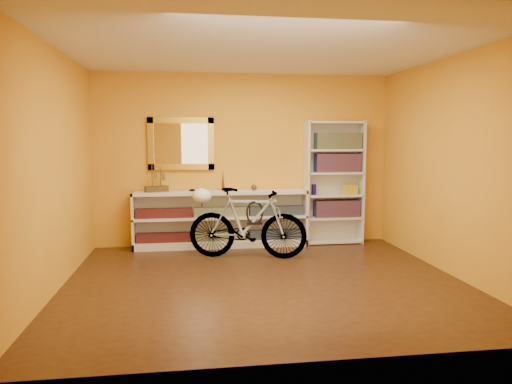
{
  "coord_description": "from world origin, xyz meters",
  "views": [
    {
      "loc": [
        -0.83,
        -5.2,
        1.62
      ],
      "look_at": [
        0.0,
        0.7,
        0.95
      ],
      "focal_mm": 33.21,
      "sensor_mm": 36.0,
      "label": 1
    }
  ],
  "objects": [
    {
      "name": "travel_mug",
      "position": [
        1.06,
        1.82,
        0.85
      ],
      "size": [
        0.07,
        0.07,
        0.17
      ],
      "primitive_type": "cylinder",
      "color": "#19169B",
      "rests_on": "bookcase"
    },
    {
      "name": "red_tin",
      "position": [
        1.18,
        1.87,
        1.56
      ],
      "size": [
        0.15,
        0.15,
        0.19
      ],
      "primitive_type": "cube",
      "rotation": [
        0.0,
        0.0,
        0.03
      ],
      "color": "maroon",
      "rests_on": "bookcase"
    },
    {
      "name": "bookcase",
      "position": [
        1.38,
        1.84,
        0.95
      ],
      "size": [
        0.9,
        0.3,
        1.9
      ],
      "primitive_type": null,
      "color": "silver",
      "rests_on": "floor"
    },
    {
      "name": "bronze_ornament",
      "position": [
        -0.34,
        1.81,
        1.01
      ],
      "size": [
        0.06,
        0.06,
        0.32
      ],
      "primitive_type": "cone",
      "color": "brown",
      "rests_on": "console_unit"
    },
    {
      "name": "back_wall",
      "position": [
        0.0,
        2.0,
        1.3
      ],
      "size": [
        4.5,
        0.01,
        2.6
      ],
      "primitive_type": "cube",
      "color": "orange",
      "rests_on": "ground"
    },
    {
      "name": "cd_row_lower",
      "position": [
        -0.37,
        1.79,
        0.17
      ],
      "size": [
        2.5,
        0.13,
        0.14
      ],
      "primitive_type": "cube",
      "color": "black",
      "rests_on": "console_unit"
    },
    {
      "name": "wall_socket",
      "position": [
        0.9,
        1.99,
        0.25
      ],
      "size": [
        0.09,
        0.02,
        0.09
      ],
      "primitive_type": "cube",
      "color": "silver",
      "rests_on": "back_wall"
    },
    {
      "name": "ceiling",
      "position": [
        0.0,
        0.0,
        2.6
      ],
      "size": [
        4.5,
        4.0,
        0.01
      ],
      "primitive_type": "cube",
      "color": "silver",
      "rests_on": "ground"
    },
    {
      "name": "floor",
      "position": [
        0.0,
        0.0,
        -0.01
      ],
      "size": [
        4.5,
        4.0,
        0.01
      ],
      "primitive_type": "cube",
      "color": "#311B0D",
      "rests_on": "ground"
    },
    {
      "name": "book_row_a",
      "position": [
        1.43,
        1.84,
        0.55
      ],
      "size": [
        0.7,
        0.22,
        0.26
      ],
      "primitive_type": "cube",
      "color": "maroon",
      "rests_on": "bookcase"
    },
    {
      "name": "helmet",
      "position": [
        -0.67,
        1.23,
        0.85
      ],
      "size": [
        0.27,
        0.26,
        0.21
      ],
      "primitive_type": "ellipsoid",
      "color": "white",
      "rests_on": "bicycle"
    },
    {
      "name": "model_ship",
      "position": [
        -1.31,
        1.81,
        1.05
      ],
      "size": [
        0.36,
        0.22,
        0.4
      ],
      "primitive_type": null,
      "rotation": [
        0.0,
        0.0,
        0.31
      ],
      "color": "#3E2911",
      "rests_on": "console_unit"
    },
    {
      "name": "left_wall",
      "position": [
        -2.25,
        0.0,
        1.3
      ],
      "size": [
        0.01,
        4.0,
        2.6
      ],
      "primitive_type": "cube",
      "color": "orange",
      "rests_on": "ground"
    },
    {
      "name": "right_wall",
      "position": [
        2.25,
        0.0,
        1.3
      ],
      "size": [
        0.01,
        4.0,
        2.6
      ],
      "primitive_type": "cube",
      "color": "orange",
      "rests_on": "ground"
    },
    {
      "name": "bicycle",
      "position": [
        -0.06,
        1.08,
        0.48
      ],
      "size": [
        0.8,
        1.7,
        0.97
      ],
      "primitive_type": "imported",
      "rotation": [
        0.0,
        0.0,
        1.33
      ],
      "color": "silver",
      "rests_on": "floor"
    },
    {
      "name": "cd_row_upper",
      "position": [
        -0.37,
        1.79,
        0.54
      ],
      "size": [
        2.5,
        0.13,
        0.14
      ],
      "primitive_type": "cube",
      "color": "navy",
      "rests_on": "console_unit"
    },
    {
      "name": "toy_car",
      "position": [
        -0.79,
        1.81,
        0.85
      ],
      "size": [
        0.0,
        0.0,
        0.0
      ],
      "primitive_type": "imported",
      "rotation": [
        0.0,
        0.0,
        1.34
      ],
      "color": "black",
      "rests_on": "console_unit"
    },
    {
      "name": "yellow_bag",
      "position": [
        1.63,
        1.8,
        0.84
      ],
      "size": [
        0.22,
        0.17,
        0.15
      ],
      "primitive_type": "cube",
      "rotation": [
        0.0,
        0.0,
        0.22
      ],
      "color": "gold",
      "rests_on": "bookcase"
    },
    {
      "name": "book_row_c",
      "position": [
        1.43,
        1.84,
        1.59
      ],
      "size": [
        0.7,
        0.22,
        0.25
      ],
      "primitive_type": "cube",
      "color": "#1A555D",
      "rests_on": "bookcase"
    },
    {
      "name": "console_unit",
      "position": [
        -0.37,
        1.81,
        0.42
      ],
      "size": [
        2.6,
        0.35,
        0.85
      ],
      "primitive_type": null,
      "color": "silver",
      "rests_on": "floor"
    },
    {
      "name": "gilt_mirror",
      "position": [
        -0.95,
        1.97,
        1.55
      ],
      "size": [
        0.98,
        0.06,
        0.78
      ],
      "primitive_type": "cube",
      "color": "olive",
      "rests_on": "back_wall"
    },
    {
      "name": "book_row_b",
      "position": [
        1.43,
        1.84,
        1.25
      ],
      "size": [
        0.7,
        0.22,
        0.28
      ],
      "primitive_type": "cube",
      "color": "maroon",
      "rests_on": "bookcase"
    },
    {
      "name": "decorative_orb",
      "position": [
        0.13,
        1.81,
        0.89
      ],
      "size": [
        0.09,
        0.09,
        0.09
      ],
      "primitive_type": "sphere",
      "color": "brown",
      "rests_on": "console_unit"
    },
    {
      "name": "u_lock",
      "position": [
        0.03,
        1.06,
        0.63
      ],
      "size": [
        0.24,
        0.03,
        0.24
      ],
      "primitive_type": "torus",
      "rotation": [
        1.57,
        0.0,
        0.0
      ],
      "color": "black",
      "rests_on": "bicycle"
    }
  ]
}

